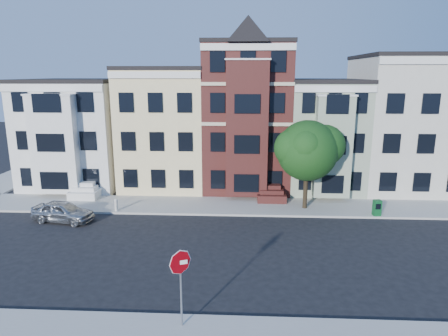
# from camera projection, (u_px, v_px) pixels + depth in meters

# --- Properties ---
(ground) EXTENTS (120.00, 120.00, 0.00)m
(ground) POSITION_uv_depth(u_px,v_px,m) (247.00, 254.00, 22.06)
(ground) COLOR black
(far_sidewalk) EXTENTS (60.00, 4.00, 0.15)m
(far_sidewalk) POSITION_uv_depth(u_px,v_px,m) (246.00, 206.00, 29.82)
(far_sidewalk) COLOR #9E9B93
(far_sidewalk) RESTS_ON ground
(house_white) EXTENTS (8.00, 9.00, 9.00)m
(house_white) POSITION_uv_depth(u_px,v_px,m) (80.00, 133.00, 35.86)
(house_white) COLOR white
(house_white) RESTS_ON ground
(house_yellow) EXTENTS (7.00, 9.00, 10.00)m
(house_yellow) POSITION_uv_depth(u_px,v_px,m) (168.00, 129.00, 35.35)
(house_yellow) COLOR beige
(house_yellow) RESTS_ON ground
(house_brown) EXTENTS (7.00, 9.00, 12.00)m
(house_brown) POSITION_uv_depth(u_px,v_px,m) (247.00, 118.00, 34.77)
(house_brown) COLOR #401815
(house_brown) RESTS_ON ground
(house_green) EXTENTS (6.00, 9.00, 9.00)m
(house_green) POSITION_uv_depth(u_px,v_px,m) (321.00, 135.00, 34.80)
(house_green) COLOR #929F85
(house_green) RESTS_ON ground
(house_cream) EXTENTS (8.00, 9.00, 11.00)m
(house_cream) POSITION_uv_depth(u_px,v_px,m) (404.00, 124.00, 34.22)
(house_cream) COLOR beige
(house_cream) RESTS_ON ground
(street_tree) EXTENTS (7.94, 7.94, 7.94)m
(street_tree) POSITION_uv_depth(u_px,v_px,m) (307.00, 155.00, 28.36)
(street_tree) COLOR #1C4B17
(street_tree) RESTS_ON far_sidewalk
(parked_car) EXTENTS (4.39, 2.41, 1.42)m
(parked_car) POSITION_uv_depth(u_px,v_px,m) (63.00, 211.00, 26.81)
(parked_car) COLOR #9C9FA4
(parked_car) RESTS_ON ground
(newspaper_box) EXTENTS (0.55, 0.50, 1.10)m
(newspaper_box) POSITION_uv_depth(u_px,v_px,m) (377.00, 208.00, 27.58)
(newspaper_box) COLOR #115C28
(newspaper_box) RESTS_ON far_sidewalk
(fire_hydrant) EXTENTS (0.30, 0.30, 0.71)m
(fire_hydrant) POSITION_uv_depth(u_px,v_px,m) (116.00, 206.00, 28.53)
(fire_hydrant) COLOR beige
(fire_hydrant) RESTS_ON far_sidewalk
(stop_sign) EXTENTS (0.97, 0.48, 3.58)m
(stop_sign) POSITION_uv_depth(u_px,v_px,m) (181.00, 284.00, 15.18)
(stop_sign) COLOR #B2010A
(stop_sign) RESTS_ON near_sidewalk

